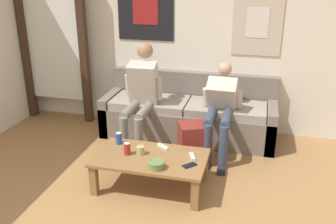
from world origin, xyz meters
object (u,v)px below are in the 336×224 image
Objects in this scene: cell_phone at (190,165)px; person_seated_teen at (220,107)px; drink_can_blue at (119,138)px; game_controller_near_right at (192,156)px; couch at (188,115)px; pillar_candle at (140,150)px; ceramic_bowl at (157,164)px; coffee_table at (151,161)px; game_controller_near_left at (163,147)px; drink_can_red at (127,149)px; backpack at (195,144)px; person_seated_adult at (141,93)px.

person_seated_teen is at bearing 81.49° from cell_phone.
drink_can_blue is 0.82m from game_controller_near_right.
couch is at bearing 65.07° from drink_can_blue.
person_seated_teen is 1.17m from pillar_candle.
ceramic_bowl is 1.03× the size of cell_phone.
cell_phone reaches higher than coffee_table.
person_seated_teen is 1.08m from cell_phone.
game_controller_near_left is 0.95× the size of game_controller_near_right.
drink_can_red is (-0.13, -0.04, 0.02)m from pillar_candle.
backpack is at bearing 61.47° from coffee_table.
couch is 2.15× the size of person_seated_teen.
pillar_candle is (0.29, -0.92, -0.28)m from person_seated_adult.
person_seated_teen is 7.43× the size of game_controller_near_left.
drink_can_blue reaches higher than game_controller_near_right.
person_seated_teen reaches higher than couch.
backpack reaches higher than coffee_table.
backpack is at bearing 56.45° from game_controller_near_left.
backpack is at bearing 47.78° from drink_can_red.
game_controller_near_right reaches higher than coffee_table.
person_seated_adult reaches higher than backpack.
coffee_table is at bearing -10.49° from pillar_candle.
person_seated_adult is 0.97m from person_seated_teen.
backpack reaches higher than cell_phone.
drink_can_blue is (-0.74, -0.42, 0.19)m from backpack.
drink_can_blue is at bearing 142.74° from ceramic_bowl.
backpack reaches higher than game_controller_near_right.
backpack is 0.76m from pillar_candle.
drink_can_blue is at bearing -177.03° from game_controller_near_left.
game_controller_near_right is (-0.16, -0.88, -0.21)m from person_seated_teen.
backpack is at bearing -73.21° from couch.
cell_phone is (0.82, -0.28, -0.06)m from drink_can_blue.
cell_phone is (0.34, -0.30, -0.01)m from game_controller_near_left.
person_seated_teen is (0.57, 0.96, 0.28)m from coffee_table.
ceramic_bowl is (-0.21, -0.82, 0.16)m from backpack.
ceramic_bowl is (0.52, -1.15, -0.28)m from person_seated_adult.
game_controller_near_right is (0.07, -0.54, 0.14)m from backpack.
person_seated_adult is at bearing 114.26° from ceramic_bowl.
pillar_candle is at bearing 168.25° from cell_phone.
coffee_table is at bearing 120.12° from ceramic_bowl.
drink_can_red is at bearing -176.44° from coffee_table.
game_controller_near_right is at bearing 45.34° from ceramic_bowl.
backpack is 0.56m from game_controller_near_right.
ceramic_bowl is at bearing -110.96° from person_seated_teen.
cell_phone is (0.08, -0.70, 0.13)m from backpack.
pillar_candle is 0.67× the size of game_controller_near_right.
cell_phone is (0.29, -1.41, 0.07)m from couch.
coffee_table is 1.08× the size of person_seated_teen.
pillar_candle is 0.71× the size of game_controller_near_left.
pillar_candle is at bearing 169.51° from coffee_table.
backpack is 0.87m from drink_can_blue.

